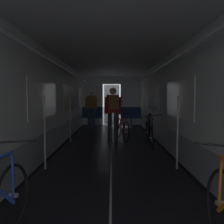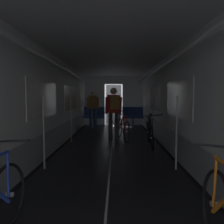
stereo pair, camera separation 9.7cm
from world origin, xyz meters
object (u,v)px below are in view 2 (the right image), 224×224
Objects in this scene: bench_seat_far_left at (94,115)px; bicycle_black at (150,133)px; person_cyclist_aisle at (114,109)px; person_standing_near_bench at (93,107)px; bench_seat_far_right at (133,115)px; bicycle_red_in_aisle at (123,128)px.

bicycle_black is at bearing -63.53° from bench_seat_far_left.
bicycle_black is 1.00× the size of person_cyclist_aisle.
bench_seat_far_left is 3.45m from person_cyclist_aisle.
person_standing_near_bench is (-1.98, 3.60, 0.59)m from bicycle_black.
bench_seat_far_right reaches higher than bicycle_black.
bench_seat_far_left is 0.58× the size of bicycle_black.
bench_seat_far_left is at bearing 116.47° from bicycle_black.
bench_seat_far_left reaches higher than bicycle_black.
bench_seat_far_left is 4.45m from bicycle_black.
bicycle_black is 1.00× the size of person_standing_near_bench.
person_standing_near_bench is at bearing -89.59° from bench_seat_far_left.
person_cyclist_aisle is (0.95, -3.28, 0.45)m from bench_seat_far_left.
person_cyclist_aisle reaches higher than bench_seat_far_right.
bench_seat_far_left is at bearing 106.20° from person_cyclist_aisle.
person_cyclist_aisle is at bearing -73.80° from bench_seat_far_left.
person_cyclist_aisle is (-0.85, -3.28, 0.45)m from bench_seat_far_right.
bicycle_black is 1.21m from bicycle_red_in_aisle.
bicycle_red_in_aisle is (-0.73, 0.96, 0.00)m from bicycle_black.
bench_seat_far_left is 1.80m from bench_seat_far_right.
person_cyclist_aisle and person_standing_near_bench have the same top height.
bench_seat_far_right is at bearing 75.53° from person_cyclist_aisle.
bench_seat_far_left is at bearing 180.00° from bench_seat_far_right.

